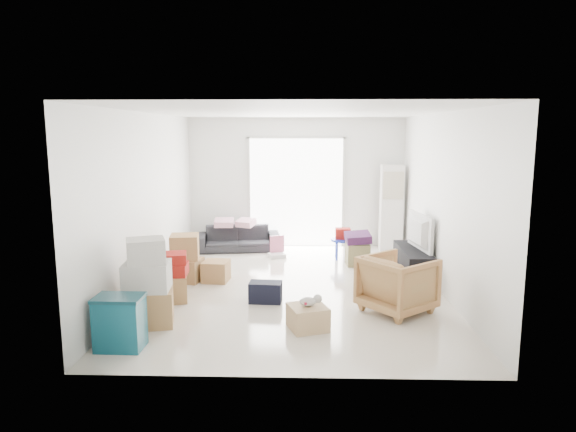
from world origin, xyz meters
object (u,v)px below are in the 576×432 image
(tv_console, at_px, (413,263))
(ac_tower, at_px, (391,208))
(armchair, at_px, (398,281))
(storage_bins, at_px, (120,322))
(wood_crate, at_px, (308,317))
(television, at_px, (414,245))
(sofa, at_px, (238,234))
(ottoman, at_px, (357,254))
(kids_table, at_px, (343,237))

(tv_console, bearing_deg, ac_tower, 91.45)
(tv_console, bearing_deg, armchair, -108.49)
(storage_bins, relative_size, wood_crate, 1.39)
(television, relative_size, armchair, 1.21)
(television, height_order, sofa, sofa)
(wood_crate, bearing_deg, armchair, 28.25)
(ottoman, bearing_deg, storage_bins, -129.03)
(storage_bins, relative_size, kids_table, 1.02)
(ac_tower, xyz_separation_m, wood_crate, (-1.74, -4.36, -0.73))
(armchair, height_order, ottoman, armchair)
(storage_bins, bearing_deg, wood_crate, 16.99)
(sofa, bearing_deg, storage_bins, -106.28)
(kids_table, bearing_deg, ottoman, -60.65)
(wood_crate, bearing_deg, ac_tower, 68.23)
(television, distance_m, ottoman, 1.17)
(sofa, relative_size, kids_table, 2.84)
(kids_table, height_order, wood_crate, kids_table)
(tv_console, bearing_deg, kids_table, 133.60)
(armchair, bearing_deg, storage_bins, 72.37)
(television, relative_size, wood_crate, 2.34)
(armchair, relative_size, ottoman, 2.10)
(storage_bins, distance_m, ottoman, 4.84)
(ac_tower, relative_size, tv_console, 1.23)
(sofa, distance_m, wood_crate, 4.44)
(television, height_order, ottoman, television)
(sofa, bearing_deg, ottoman, -33.26)
(ac_tower, distance_m, tv_console, 2.08)
(ac_tower, distance_m, ottoman, 1.63)
(storage_bins, xyz_separation_m, kids_table, (2.81, 4.18, 0.11))
(ac_tower, bearing_deg, kids_table, -141.58)
(wood_crate, bearing_deg, ottoman, 73.25)
(ac_tower, distance_m, sofa, 3.19)
(sofa, distance_m, kids_table, 2.21)
(kids_table, bearing_deg, storage_bins, -123.87)
(kids_table, bearing_deg, tv_console, -46.40)
(tv_console, relative_size, armchair, 1.67)
(ac_tower, bearing_deg, storage_bins, -127.55)
(sofa, distance_m, storage_bins, 4.91)
(ac_tower, xyz_separation_m, television, (0.05, -1.98, -0.33))
(ac_tower, xyz_separation_m, sofa, (-3.14, -0.15, -0.54))
(sofa, xyz_separation_m, storage_bins, (-0.71, -4.86, -0.02))
(ottoman, xyz_separation_m, kids_table, (-0.24, 0.42, 0.22))
(ottoman, bearing_deg, wood_crate, -106.75)
(tv_console, distance_m, ottoman, 1.12)
(sofa, xyz_separation_m, wood_crate, (1.40, -4.21, -0.19))
(television, bearing_deg, kids_table, 35.47)
(ottoman, relative_size, wood_crate, 0.92)
(television, xyz_separation_m, storage_bins, (-3.90, -3.03, -0.23))
(armchair, distance_m, kids_table, 2.93)
(sofa, relative_size, storage_bins, 2.78)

